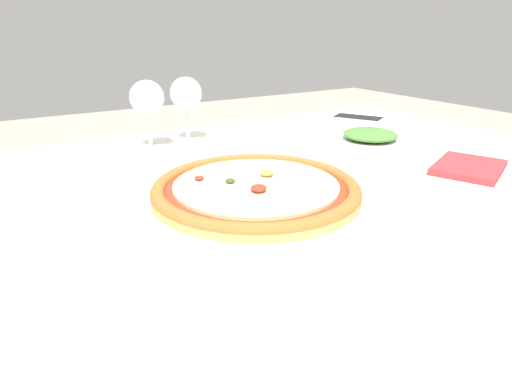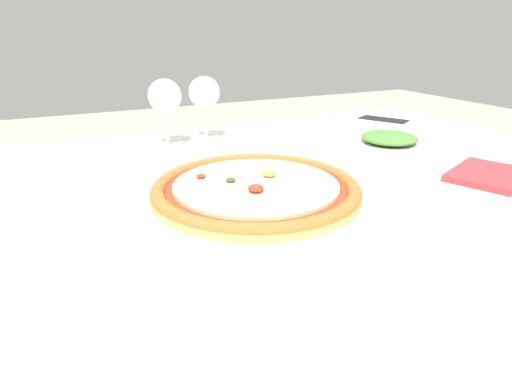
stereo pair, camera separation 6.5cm
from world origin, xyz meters
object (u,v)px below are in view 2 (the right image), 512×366
pizza_plate (256,191)px  wine_glass_far_left (204,95)px  side_plate (389,142)px  dining_table (298,228)px  cell_phone (383,121)px  wine_glass_far_right (165,99)px

pizza_plate → wine_glass_far_left: bearing=81.8°
wine_glass_far_left → side_plate: (0.35, -0.24, -0.09)m
wine_glass_far_left → pizza_plate: bearing=-98.2°
dining_table → pizza_plate: (-0.11, -0.05, 0.11)m
pizza_plate → cell_phone: bearing=32.5°
dining_table → side_plate: side_plate is taller
pizza_plate → cell_phone: pizza_plate is taller
wine_glass_far_right → cell_phone: (0.61, -0.02, -0.10)m
pizza_plate → cell_phone: 0.67m
wine_glass_far_left → wine_glass_far_right: same height
side_plate → dining_table: bearing=-159.5°
dining_table → wine_glass_far_right: wine_glass_far_right is taller
dining_table → cell_phone: cell_phone is taller
dining_table → cell_phone: 0.57m
pizza_plate → side_plate: 0.43m
side_plate → cell_phone: bearing=51.4°
pizza_plate → wine_glass_far_right: bearing=96.0°
pizza_plate → wine_glass_far_right: (-0.04, 0.38, 0.09)m
cell_phone → side_plate: side_plate is taller
dining_table → cell_phone: bearing=34.4°
pizza_plate → side_plate: bearing=21.2°
dining_table → wine_glass_far_left: (-0.05, 0.35, 0.20)m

